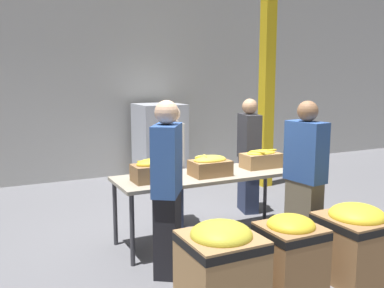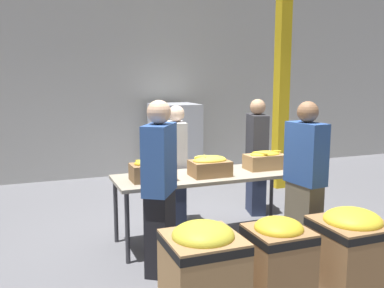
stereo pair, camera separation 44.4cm
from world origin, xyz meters
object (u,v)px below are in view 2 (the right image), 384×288
sorting_table (209,179)px  volunteer_3 (305,180)px  donation_bin_2 (351,245)px  donation_bin_0 (203,267)px  pallet_stack_0 (175,142)px  banana_box_1 (210,166)px  banana_box_2 (265,160)px  volunteer_0 (257,157)px  volunteer_1 (160,189)px  banana_box_0 (153,169)px  donation_bin_1 (278,257)px  volunteer_2 (177,166)px  support_pillar (282,74)px

sorting_table → volunteer_3: bearing=-43.4°
sorting_table → volunteer_3: (0.81, -0.77, 0.09)m
sorting_table → donation_bin_2: 1.77m
donation_bin_0 → pallet_stack_0: size_ratio=0.56×
banana_box_1 → banana_box_2: banana_box_1 is taller
banana_box_1 → volunteer_0: size_ratio=0.27×
volunteer_3 → banana_box_1: bearing=43.8°
volunteer_1 → banana_box_0: bearing=24.5°
volunteer_0 → volunteer_1: size_ratio=0.95×
donation_bin_1 → volunteer_2: bearing=94.7°
banana_box_0 → donation_bin_0: 1.57m
volunteer_0 → pallet_stack_0: 2.47m
donation_bin_0 → support_pillar: 4.70m
pallet_stack_0 → banana_box_1: bearing=-101.4°
donation_bin_2 → pallet_stack_0: pallet_stack_0 is taller
banana_box_0 → volunteer_2: 0.90m
sorting_table → volunteer_1: volunteer_1 is taller
donation_bin_2 → donation_bin_0: bearing=180.0°
volunteer_3 → volunteer_0: bearing=-16.3°
donation_bin_1 → banana_box_1: bearing=91.2°
banana_box_0 → donation_bin_2: size_ratio=0.64×
banana_box_2 → pallet_stack_0: bearing=92.6°
donation_bin_2 → volunteer_0: bearing=83.8°
banana_box_2 → volunteer_2: volunteer_2 is taller
volunteer_1 → donation_bin_2: (1.60, -0.91, -0.47)m
volunteer_0 → donation_bin_1: (-1.04, -2.25, -0.42)m
donation_bin_1 → pallet_stack_0: pallet_stack_0 is taller
volunteer_2 → support_pillar: (2.33, 1.18, 1.21)m
volunteer_3 → pallet_stack_0: (-0.19, 3.91, -0.13)m
volunteer_2 → donation_bin_0: (-0.53, -2.20, -0.36)m
donation_bin_1 → banana_box_0: bearing=115.6°
volunteer_1 → volunteer_3: size_ratio=1.02×
support_pillar → pallet_stack_0: size_ratio=2.76×
volunteer_2 → support_pillar: 2.88m
sorting_table → banana_box_2: bearing=0.7°
volunteer_0 → donation_bin_1: 2.52m
volunteer_1 → pallet_stack_0: bearing=12.6°
banana_box_2 → donation_bin_2: banana_box_2 is taller
banana_box_1 → donation_bin_1: (0.03, -1.45, -0.53)m
donation_bin_0 → sorting_table: bearing=65.3°
pallet_stack_0 → sorting_table: bearing=-101.2°
sorting_table → volunteer_0: (1.04, 0.71, 0.07)m
volunteer_0 → volunteer_3: size_ratio=0.97×
banana_box_1 → donation_bin_1: bearing=-88.8°
volunteer_2 → donation_bin_1: bearing=14.2°
banana_box_0 → donation_bin_0: bearing=-89.9°
volunteer_3 → pallet_stack_0: 3.91m
volunteer_0 → sorting_table: bearing=-41.6°
sorting_table → donation_bin_0: bearing=-114.7°
banana_box_0 → support_pillar: size_ratio=0.12×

